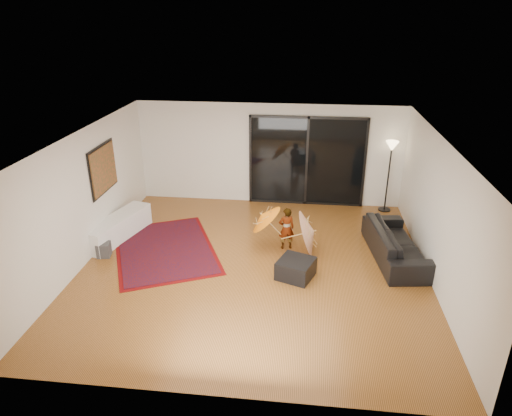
% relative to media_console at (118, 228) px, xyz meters
% --- Properties ---
extents(floor, '(7.00, 7.00, 0.00)m').
position_rel_media_console_xyz_m(floor, '(3.25, -0.90, -0.27)').
color(floor, '#A2622C').
rests_on(floor, ground).
extents(ceiling, '(7.00, 7.00, 0.00)m').
position_rel_media_console_xyz_m(ceiling, '(3.25, -0.90, 2.43)').
color(ceiling, white).
rests_on(ceiling, wall_back).
extents(wall_back, '(7.00, 0.00, 7.00)m').
position_rel_media_console_xyz_m(wall_back, '(3.25, 2.60, 1.08)').
color(wall_back, silver).
rests_on(wall_back, floor).
extents(wall_front, '(7.00, 0.00, 7.00)m').
position_rel_media_console_xyz_m(wall_front, '(3.25, -4.40, 1.08)').
color(wall_front, silver).
rests_on(wall_front, floor).
extents(wall_left, '(0.00, 7.00, 7.00)m').
position_rel_media_console_xyz_m(wall_left, '(-0.25, -0.90, 1.08)').
color(wall_left, silver).
rests_on(wall_left, floor).
extents(wall_right, '(0.00, 7.00, 7.00)m').
position_rel_media_console_xyz_m(wall_right, '(6.75, -0.90, 1.08)').
color(wall_right, silver).
rests_on(wall_right, floor).
extents(sliding_door, '(3.06, 0.07, 2.40)m').
position_rel_media_console_xyz_m(sliding_door, '(4.25, 2.57, 0.93)').
color(sliding_door, black).
rests_on(sliding_door, wall_back).
extents(painting, '(0.04, 1.28, 1.08)m').
position_rel_media_console_xyz_m(painting, '(-0.21, 0.10, 1.38)').
color(painting, black).
rests_on(painting, wall_left).
extents(media_console, '(0.99, 1.99, 0.54)m').
position_rel_media_console_xyz_m(media_console, '(0.00, 0.00, 0.00)').
color(media_console, white).
rests_on(media_console, floor).
extents(speaker, '(0.32, 0.32, 0.31)m').
position_rel_media_console_xyz_m(speaker, '(0.00, -0.85, -0.11)').
color(speaker, '#424244').
rests_on(speaker, floor).
extents(persian_rug, '(3.08, 3.48, 0.02)m').
position_rel_media_console_xyz_m(persian_rug, '(1.21, -0.42, -0.26)').
color(persian_rug, '#600809').
rests_on(persian_rug, floor).
extents(sofa, '(1.20, 2.41, 0.67)m').
position_rel_media_console_xyz_m(sofa, '(6.20, -0.19, 0.07)').
color(sofa, black).
rests_on(sofa, floor).
extents(ottoman, '(0.84, 0.84, 0.37)m').
position_rel_media_console_xyz_m(ottoman, '(4.12, -1.20, -0.08)').
color(ottoman, black).
rests_on(ottoman, floor).
extents(floor_lamp, '(0.32, 0.32, 1.87)m').
position_rel_media_console_xyz_m(floor_lamp, '(6.35, 2.35, 1.21)').
color(floor_lamp, black).
rests_on(floor_lamp, floor).
extents(child, '(0.40, 0.32, 0.96)m').
position_rel_media_console_xyz_m(child, '(3.87, -0.04, 0.21)').
color(child, '#999999').
rests_on(child, floor).
extents(parasol_orange, '(0.69, 0.79, 0.86)m').
position_rel_media_console_xyz_m(parasol_orange, '(3.32, -0.09, 0.47)').
color(parasol_orange, orange).
rests_on(parasol_orange, child).
extents(parasol_white, '(0.53, 0.99, 1.00)m').
position_rel_media_console_xyz_m(parasol_white, '(4.47, -0.19, 0.24)').
color(parasol_white, silver).
rests_on(parasol_white, floor).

